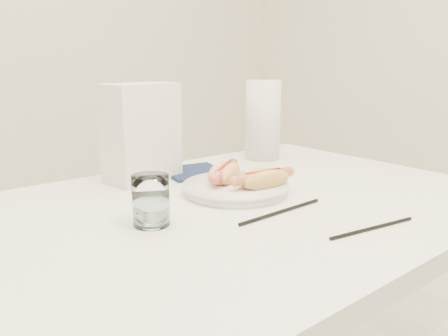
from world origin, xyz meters
TOP-DOWN VIEW (x-y plane):
  - table at (0.00, 0.00)m, footprint 1.20×0.80m
  - plate at (0.05, 0.05)m, footprint 0.30×0.30m
  - hotdog_left at (0.05, 0.08)m, footprint 0.14×0.12m
  - hotdog_right at (0.09, -0.01)m, footprint 0.15×0.07m
  - water_glass at (-0.19, -0.01)m, footprint 0.07×0.07m
  - chopstick_near at (0.04, -0.11)m, footprint 0.22×0.01m
  - chopstick_far at (0.10, -0.28)m, footprint 0.20×0.04m
  - napkin_box at (-0.05, 0.28)m, footprint 0.19×0.13m
  - navy_napkin at (0.09, 0.26)m, footprint 0.18×0.18m
  - paper_towel_roll at (0.36, 0.28)m, footprint 0.13×0.13m

SIDE VIEW (x-z plane):
  - table at x=0.00m, z-range 0.32..1.07m
  - chopstick_far at x=0.10m, z-range 0.75..0.76m
  - chopstick_near at x=0.04m, z-range 0.75..0.76m
  - navy_napkin at x=0.09m, z-range 0.75..0.76m
  - plate at x=0.05m, z-range 0.75..0.77m
  - hotdog_right at x=0.09m, z-range 0.77..0.81m
  - hotdog_left at x=0.05m, z-range 0.77..0.81m
  - water_glass at x=-0.19m, z-range 0.75..0.84m
  - paper_towel_roll at x=0.36m, z-range 0.75..0.99m
  - napkin_box at x=-0.05m, z-range 0.75..0.99m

